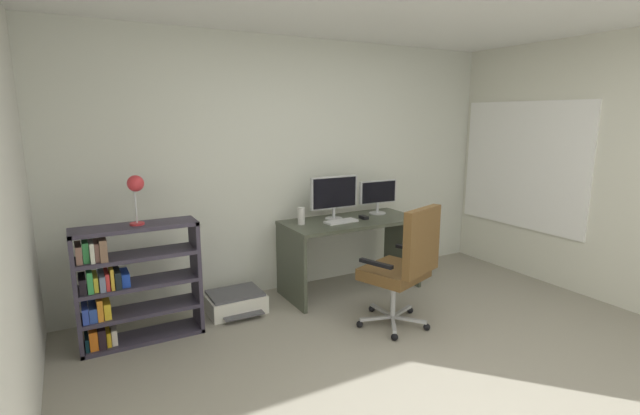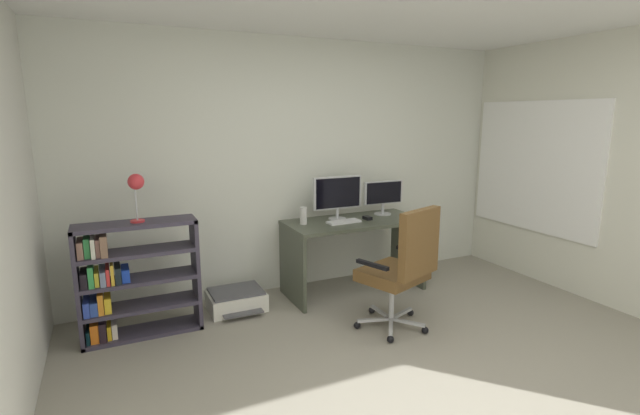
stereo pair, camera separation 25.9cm
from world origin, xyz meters
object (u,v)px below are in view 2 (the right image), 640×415
Objects in this scene: monitor_secondary at (383,194)px; desk_lamp at (136,186)px; computer_mouse at (367,218)px; desktop_speaker at (303,216)px; desk at (354,240)px; printer at (236,300)px; monitor_main at (337,194)px; office_chair at (403,265)px; bookshelf at (127,281)px; keyboard at (344,222)px.

desk_lamp is (-2.45, -0.20, 0.28)m from monitor_secondary.
monitor_secondary reaches higher than computer_mouse.
desktop_speaker is at bearing 169.03° from computer_mouse.
computer_mouse is at bearing -14.80° from desk.
printer is (-1.64, -0.05, -0.88)m from monitor_secondary.
monitor_main reaches higher than computer_mouse.
desk is 0.61m from desktop_speaker.
office_chair is 2.26m from bookshelf.
office_chair is at bearing -94.77° from desk.
monitor_main is 0.49× the size of office_chair.
desktop_speaker is 0.18× the size of bookshelf.
monitor_main is 1.35× the size of desk_lamp.
desk is 0.50m from monitor_main.
monitor_secondary is 0.37m from computer_mouse.
desk reaches higher than printer.
desk is 14.02× the size of computer_mouse.
desk_lamp reaches higher than desktop_speaker.
desk_lamp is at bearing 155.99° from office_chair.
monitor_main is at bearing 81.31° from keyboard.
monitor_secondary reaches higher than desktop_speaker.
office_chair is (-0.21, -0.93, -0.19)m from computer_mouse.
monitor_secondary is at bearing 14.83° from desk.
office_chair is at bearing -114.56° from monitor_secondary.
desktop_speaker is 0.33× the size of printer.
office_chair is 1.62m from printer.
office_chair is at bearing -65.89° from desktop_speaker.
keyboard is at bearing -178.68° from computer_mouse.
desk is 2.66× the size of monitor_main.
printer is at bearing 169.64° from keyboard.
keyboard is at bearing 94.57° from office_chair.
desktop_speaker is at bearing 5.73° from desk_lamp.
desk_lamp is at bearing 178.60° from computer_mouse.
desk_lamp reaches higher than printer.
computer_mouse is 0.19× the size of printer.
monitor_main is 0.44m from desktop_speaker.
desktop_speaker is at bearing 114.11° from office_chair.
desk is 0.97m from office_chair.
desk_lamp is (-1.50, -0.15, 0.41)m from desktop_speaker.
keyboard is 0.66× the size of printer.
computer_mouse is (0.13, -0.03, 0.22)m from desk.
desk is 0.60m from monitor_secondary.
keyboard is at bearing 0.98° from bookshelf.
bookshelf is at bearing -175.60° from monitor_secondary.
computer_mouse is (-0.28, -0.14, -0.20)m from monitor_secondary.
printer is (-1.09, -0.05, -0.92)m from monitor_main.
computer_mouse is at bearing -8.11° from desktop_speaker.
desk_lamp reaches higher than keyboard.
desktop_speaker is (-0.95, -0.05, -0.13)m from monitor_secondary.
desktop_speaker is (-0.40, -0.05, -0.18)m from monitor_main.
office_chair is at bearing -86.82° from monitor_main.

